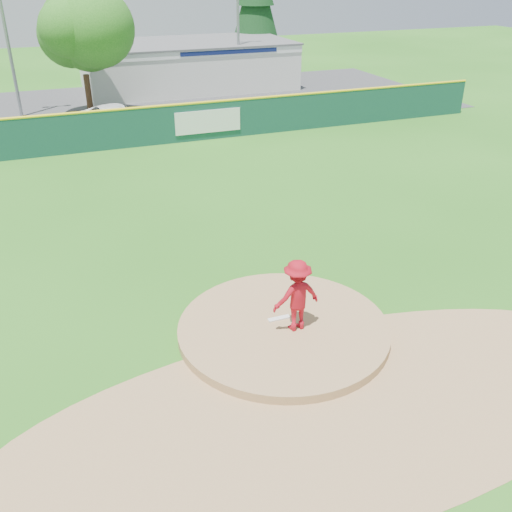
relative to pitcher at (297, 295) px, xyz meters
name	(u,v)px	position (x,y,z in m)	size (l,w,h in m)	color
ground	(283,333)	(-0.25, 0.21, -1.22)	(120.00, 120.00, 0.00)	#286B19
pitchers_mound	(283,333)	(-0.25, 0.21, -1.22)	(5.50, 5.50, 0.50)	#9E774C
pitching_rubber	(279,318)	(-0.25, 0.51, -0.95)	(0.60, 0.15, 0.04)	white
infield_dirt_arc	(338,407)	(-0.25, -2.79, -1.21)	(15.40, 15.40, 0.01)	#9E774C
parking_lot	(119,108)	(-0.25, 27.21, -1.21)	(44.00, 16.00, 0.02)	#38383A
pitcher	(297,295)	(0.00, 0.00, 0.00)	(1.25, 0.72, 1.94)	#A40E1C
van	(121,117)	(-0.95, 21.88, -0.49)	(2.36, 5.13, 1.42)	white
pool_building_grp	(187,65)	(5.75, 32.21, 0.45)	(15.20, 8.20, 3.31)	silver
fence_banners	(72,134)	(-3.91, 18.13, -0.22)	(17.63, 0.04, 1.20)	#560C13
outfield_fence	(145,125)	(-0.25, 18.21, -0.13)	(40.00, 0.14, 2.07)	#144237
deciduous_tree	(81,40)	(-2.25, 25.21, 3.34)	(5.60, 5.60, 7.36)	#382314
conifer_tree	(256,2)	(12.75, 36.21, 4.32)	(4.40, 4.40, 9.50)	#382314
light_pole_left	(2,11)	(-6.25, 27.21, 4.83)	(1.75, 0.25, 11.00)	gray
light_pole_right	(238,10)	(8.75, 29.21, 4.32)	(1.75, 0.25, 10.00)	gray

